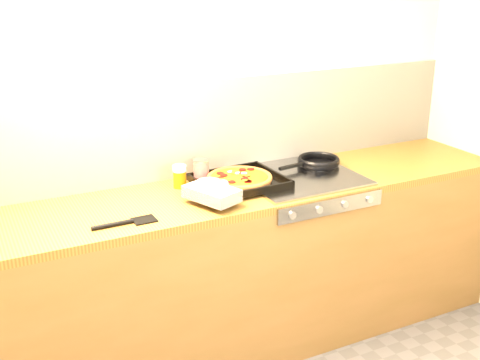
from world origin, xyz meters
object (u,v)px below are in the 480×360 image
frying_pan (318,162)px  juice_glass (180,176)px  pizza_on_tray (231,182)px  tomato_can (201,170)px

frying_pan → juice_glass: bearing=176.0°
pizza_on_tray → frying_pan: pizza_on_tray is taller
frying_pan → juice_glass: 0.79m
tomato_can → pizza_on_tray: bearing=-69.2°
pizza_on_tray → frying_pan: 0.59m
tomato_can → juice_glass: 0.14m
frying_pan → tomato_can: (-0.65, 0.09, 0.02)m
tomato_can → juice_glass: size_ratio=1.02×
pizza_on_tray → tomato_can: bearing=110.8°
frying_pan → tomato_can: bearing=172.2°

